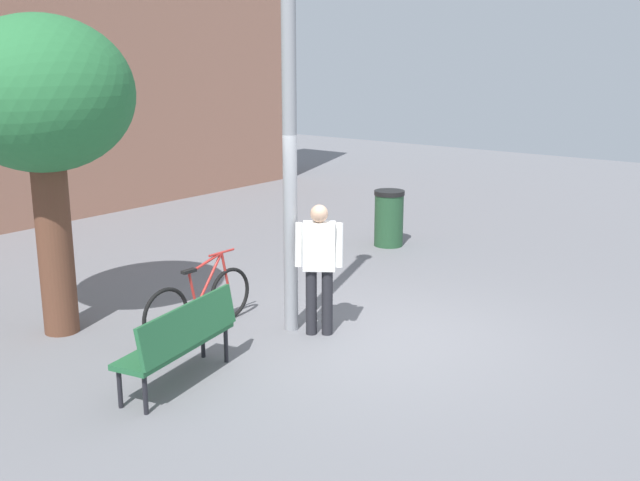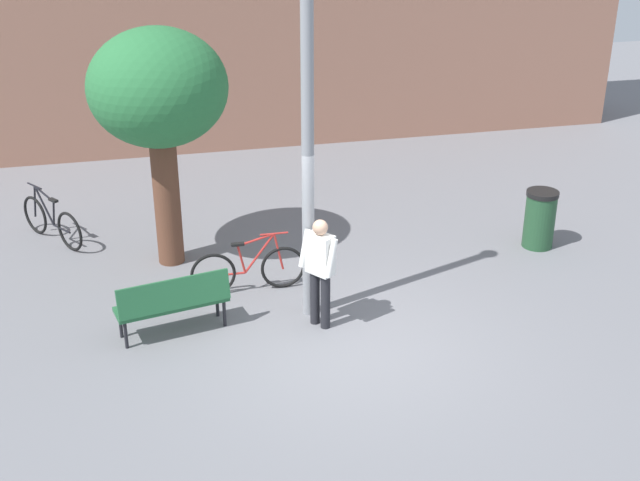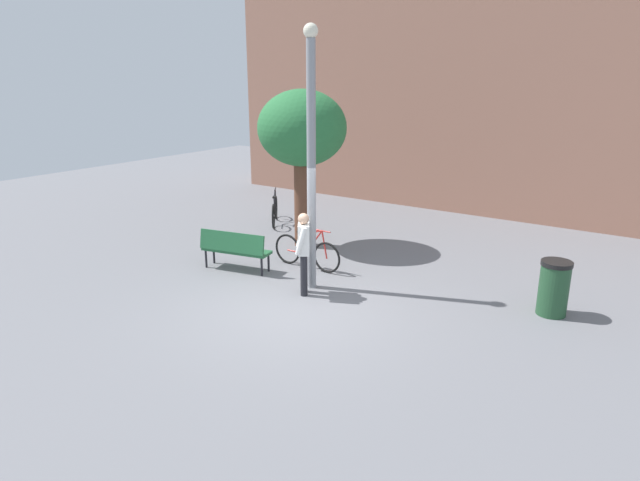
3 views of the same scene
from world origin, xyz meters
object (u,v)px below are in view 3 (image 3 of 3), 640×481
Objects in this scene: person_by_lamppost at (304,248)px; plaza_tree at (302,131)px; park_bench at (234,247)px; trash_bin at (554,288)px; bicycle_black at (275,211)px; bicycle_red at (307,252)px; lamppost at (311,154)px.

plaza_tree is (-1.95, 2.65, 1.94)m from person_by_lamppost.
trash_bin is at bearing 13.46° from park_bench.
bicycle_black is 1.47× the size of trash_bin.
plaza_tree is 2.17× the size of bicycle_red.
park_bench is at bearing -63.52° from bicycle_black.
person_by_lamppost is 5.60m from bicycle_black.
trash_bin is at bearing 5.40° from bicycle_red.
park_bench is 1.63m from bicycle_red.
person_by_lamppost reaches higher than bicycle_red.
lamppost reaches higher than plaza_tree.
bicycle_black is at bearing 139.22° from bicycle_red.
trash_bin is (6.43, 1.54, -0.03)m from park_bench.
plaza_tree is 6.80m from trash_bin.
plaza_tree is at bearing 129.63° from lamppost.
bicycle_black is (-1.98, 1.30, -2.53)m from plaza_tree.
plaza_tree reaches higher than person_by_lamppost.
person_by_lamppost is at bearing -6.32° from park_bench.
plaza_tree is at bearing 86.94° from park_bench.
bicycle_red is (-0.76, 0.88, -2.38)m from lamppost.
trash_bin reaches higher than bicycle_black.
trash_bin is (5.19, 0.49, 0.14)m from bicycle_red.
plaza_tree is 3.81× the size of trash_bin.
park_bench is (-2.08, 0.23, -0.42)m from person_by_lamppost.
lamppost reaches higher than park_bench.
park_bench is (-2.00, -0.16, -2.22)m from lamppost.
park_bench is at bearing -166.54° from trash_bin.
park_bench is 0.42× the size of plaza_tree.
bicycle_black is (-1.85, 3.72, -0.16)m from park_bench.
bicycle_red is at bearing 130.53° from lamppost.
lamppost reaches higher than bicycle_black.
lamppost is 3.08× the size of person_by_lamppost.
lamppost is 2.99m from park_bench.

